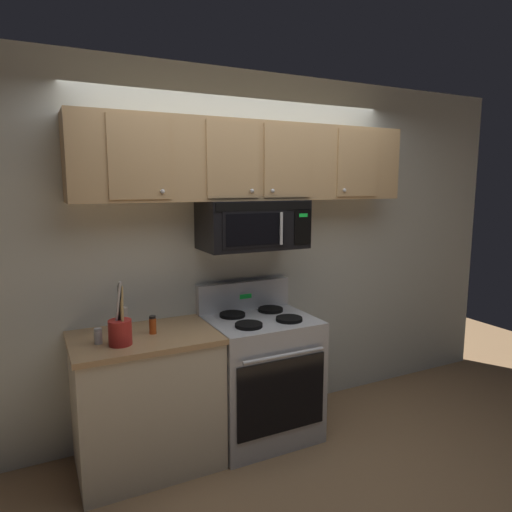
# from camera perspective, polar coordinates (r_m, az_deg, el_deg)

# --- Properties ---
(ground_plane) EXTENTS (8.00, 8.00, 0.00)m
(ground_plane) POSITION_cam_1_polar(r_m,az_deg,el_deg) (3.40, 4.05, -24.35)
(ground_plane) COLOR #93704C
(back_wall) EXTENTS (5.20, 0.10, 2.70)m
(back_wall) POSITION_cam_1_polar(r_m,az_deg,el_deg) (3.58, -2.14, 0.66)
(back_wall) COLOR silver
(back_wall) RESTS_ON ground_plane
(stove_range) EXTENTS (0.76, 0.69, 1.12)m
(stove_range) POSITION_cam_1_polar(r_m,az_deg,el_deg) (3.50, 0.50, -14.56)
(stove_range) COLOR #B7BABF
(stove_range) RESTS_ON ground_plane
(over_range_microwave) EXTENTS (0.76, 0.43, 0.35)m
(over_range_microwave) POSITION_cam_1_polar(r_m,az_deg,el_deg) (3.33, -0.39, 3.95)
(over_range_microwave) COLOR black
(upper_cabinets) EXTENTS (2.50, 0.36, 0.55)m
(upper_cabinets) POSITION_cam_1_polar(r_m,az_deg,el_deg) (3.35, -0.63, 11.68)
(upper_cabinets) COLOR tan
(counter_segment) EXTENTS (0.93, 0.65, 0.90)m
(counter_segment) POSITION_cam_1_polar(r_m,az_deg,el_deg) (3.26, -13.46, -17.03)
(counter_segment) COLOR beige
(counter_segment) RESTS_ON ground_plane
(utensil_crock_red) EXTENTS (0.14, 0.14, 0.40)m
(utensil_crock_red) POSITION_cam_1_polar(r_m,az_deg,el_deg) (2.92, -16.58, -8.77)
(utensil_crock_red) COLOR red
(utensil_crock_red) RESTS_ON counter_segment
(salt_shaker) EXTENTS (0.05, 0.05, 0.10)m
(salt_shaker) POSITION_cam_1_polar(r_m,az_deg,el_deg) (2.99, -19.07, -9.42)
(salt_shaker) COLOR white
(salt_shaker) RESTS_ON counter_segment
(pepper_mill) EXTENTS (0.06, 0.06, 0.17)m
(pepper_mill) POSITION_cam_1_polar(r_m,az_deg,el_deg) (3.14, -16.16, -7.68)
(pepper_mill) COLOR #B7B2A8
(pepper_mill) RESTS_ON counter_segment
(spice_jar) EXTENTS (0.05, 0.05, 0.12)m
(spice_jar) POSITION_cam_1_polar(r_m,az_deg,el_deg) (3.08, -12.75, -8.37)
(spice_jar) COLOR #C64C19
(spice_jar) RESTS_ON counter_segment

